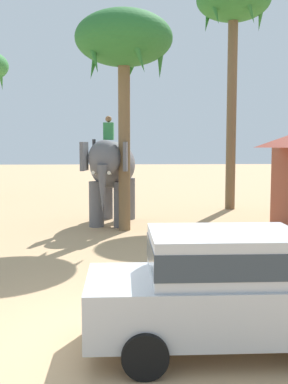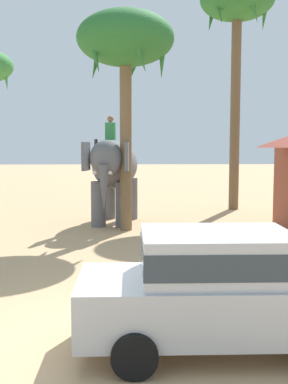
# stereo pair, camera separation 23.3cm
# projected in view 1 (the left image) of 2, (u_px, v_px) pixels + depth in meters

# --- Properties ---
(ground_plane) EXTENTS (120.00, 120.00, 0.00)m
(ground_plane) POSITION_uv_depth(u_px,v_px,m) (103.00, 339.00, 7.18)
(ground_plane) COLOR tan
(car_sedan_foreground) EXTENTS (4.10, 1.88, 1.70)m
(car_sedan_foreground) POSITION_uv_depth(u_px,v_px,m) (229.00, 285.00, 6.78)
(car_sedan_foreground) COLOR #B7BABF
(car_sedan_foreground) RESTS_ON ground
(elephant_with_mahout) EXTENTS (2.09, 3.98, 3.88)m
(elephant_with_mahout) POSITION_uv_depth(u_px,v_px,m) (112.00, 169.00, 17.32)
(elephant_with_mahout) COLOR slate
(elephant_with_mahout) RESTS_ON ground
(palm_tree_behind_elephant) EXTENTS (3.20, 3.20, 9.99)m
(palm_tree_behind_elephant) POSITION_uv_depth(u_px,v_px,m) (233.00, 9.00, 20.56)
(palm_tree_behind_elephant) COLOR brown
(palm_tree_behind_elephant) RESTS_ON ground
(palm_tree_near_hut) EXTENTS (3.20, 3.20, 7.25)m
(palm_tree_near_hut) POSITION_uv_depth(u_px,v_px,m) (124.00, 44.00, 15.60)
(palm_tree_near_hut) COLOR brown
(palm_tree_near_hut) RESTS_ON ground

